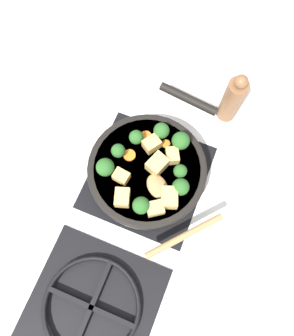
{
  "coord_description": "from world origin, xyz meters",
  "views": [
    {
      "loc": [
        -0.1,
        0.24,
        0.88
      ],
      "look_at": [
        0.0,
        0.0,
        0.09
      ],
      "focal_mm": 35.0,
      "sensor_mm": 36.0,
      "label": 1
    }
  ],
  "objects": [
    {
      "name": "broccoli_floret_west_rim",
      "position": [
        0.09,
        0.05,
        0.11
      ],
      "size": [
        0.05,
        0.05,
        0.05
      ],
      "color": "#709956",
      "rests_on": "skillet_pan"
    },
    {
      "name": "tofu_cube_west_chunk",
      "position": [
        0.05,
        0.05,
        0.1
      ],
      "size": [
        0.04,
        0.03,
        0.03
      ],
      "primitive_type": "cube",
      "rotation": [
        0.0,
        0.0,
        6.15
      ],
      "color": "tan",
      "rests_on": "skillet_pan"
    },
    {
      "name": "carrot_slice_orange_thin",
      "position": [
        0.05,
        -0.01,
        0.09
      ],
      "size": [
        0.03,
        0.03,
        0.01
      ],
      "primitive_type": "cylinder",
      "color": "orange",
      "rests_on": "skillet_pan"
    },
    {
      "name": "tofu_cube_back_piece",
      "position": [
        -0.06,
        0.09,
        0.1
      ],
      "size": [
        0.05,
        0.05,
        0.03
      ],
      "primitive_type": "cube",
      "rotation": [
        0.0,
        0.0,
        3.75
      ],
      "color": "tan",
      "rests_on": "skillet_pan"
    },
    {
      "name": "skillet_pan",
      "position": [
        -0.0,
        -0.0,
        0.06
      ],
      "size": [
        0.31,
        0.41,
        0.06
      ],
      "color": "black",
      "rests_on": "front_burner_grate"
    },
    {
      "name": "tofu_cube_front_piece",
      "position": [
        0.03,
        0.1,
        0.1
      ],
      "size": [
        0.05,
        0.05,
        0.03
      ],
      "primitive_type": "cube",
      "rotation": [
        0.0,
        0.0,
        1.89
      ],
      "color": "tan",
      "rests_on": "skillet_pan"
    },
    {
      "name": "broccoli_floret_north_edge",
      "position": [
        -0.03,
        0.1,
        0.11
      ],
      "size": [
        0.04,
        0.04,
        0.05
      ],
      "color": "#709956",
      "rests_on": "skillet_pan"
    },
    {
      "name": "pepper_mill",
      "position": [
        -0.14,
        -0.27,
        0.09
      ],
      "size": [
        0.06,
        0.06,
        0.19
      ],
      "color": "brown",
      "rests_on": "ground_plane"
    },
    {
      "name": "rear_burner_grate",
      "position": [
        0.0,
        0.36,
        0.01
      ],
      "size": [
        0.31,
        0.31,
        0.03
      ],
      "color": "black",
      "rests_on": "ground_plane"
    },
    {
      "name": "tofu_cube_east_chunk",
      "position": [
        0.01,
        -0.06,
        0.1
      ],
      "size": [
        0.05,
        0.05,
        0.03
      ],
      "primitive_type": "cube",
      "rotation": [
        0.0,
        0.0,
        4.13
      ],
      "color": "tan",
      "rests_on": "skillet_pan"
    },
    {
      "name": "broccoli_floret_mid_floret",
      "position": [
        0.0,
        -0.1,
        0.11
      ],
      "size": [
        0.04,
        0.04,
        0.05
      ],
      "color": "#709956",
      "rests_on": "skillet_pan"
    },
    {
      "name": "broccoli_floret_near_spoon",
      "position": [
        0.05,
        -0.06,
        0.11
      ],
      "size": [
        0.04,
        0.04,
        0.04
      ],
      "color": "#709956",
      "rests_on": "skillet_pan"
    },
    {
      "name": "tofu_cube_center_large",
      "position": [
        -0.05,
        -0.05,
        0.1
      ],
      "size": [
        0.05,
        0.05,
        0.03
      ],
      "primitive_type": "cube",
      "rotation": [
        0.0,
        0.0,
        5.2
      ],
      "color": "tan",
      "rests_on": "skillet_pan"
    },
    {
      "name": "broccoli_floret_small_inner",
      "position": [
        -0.08,
        -0.02,
        0.11
      ],
      "size": [
        0.03,
        0.03,
        0.04
      ],
      "color": "#709956",
      "rests_on": "skillet_pan"
    },
    {
      "name": "carrot_slice_edge_slice",
      "position": [
        0.03,
        -0.08,
        0.09
      ],
      "size": [
        0.03,
        0.03,
        0.01
      ],
      "primitive_type": "cylinder",
      "color": "orange",
      "rests_on": "skillet_pan"
    },
    {
      "name": "tofu_cube_mid_small",
      "position": [
        -0.02,
        -0.01,
        0.11
      ],
      "size": [
        0.05,
        0.06,
        0.04
      ],
      "primitive_type": "cube",
      "rotation": [
        0.0,
        0.0,
        4.36
      ],
      "color": "tan",
      "rests_on": "skillet_pan"
    },
    {
      "name": "tofu_cube_near_handle",
      "position": [
        -0.08,
        0.06,
        0.11
      ],
      "size": [
        0.05,
        0.06,
        0.04
      ],
      "primitive_type": "cube",
      "rotation": [
        0.0,
        0.0,
        5.07
      ],
      "color": "tan",
      "rests_on": "skillet_pan"
    },
    {
      "name": "broccoli_floret_center_top",
      "position": [
        -0.06,
        -0.09,
        0.11
      ],
      "size": [
        0.05,
        0.05,
        0.05
      ],
      "color": "#709956",
      "rests_on": "skillet_pan"
    },
    {
      "name": "broccoli_floret_south_cluster",
      "position": [
        0.08,
        -0.01,
        0.11
      ],
      "size": [
        0.04,
        0.04,
        0.04
      ],
      "color": "#709956",
      "rests_on": "skillet_pan"
    },
    {
      "name": "ground_plane",
      "position": [
        0.0,
        0.0,
        0.0
      ],
      "size": [
        2.4,
        2.4,
        0.0
      ],
      "primitive_type": "plane",
      "color": "white"
    },
    {
      "name": "broccoli_floret_east_rim",
      "position": [
        -0.1,
        0.02,
        0.11
      ],
      "size": [
        0.04,
        0.04,
        0.05
      ],
      "color": "#709956",
      "rests_on": "skillet_pan"
    },
    {
      "name": "wooden_spoon",
      "position": [
        -0.1,
        0.08,
        0.09
      ],
      "size": [
        0.22,
        0.21,
        0.02
      ],
      "color": "#A87A4C",
      "rests_on": "skillet_pan"
    },
    {
      "name": "carrot_slice_near_center",
      "position": [
        -0.02,
        -0.08,
        0.09
      ],
      "size": [
        0.02,
        0.02,
        0.01
      ],
      "primitive_type": "cylinder",
      "color": "orange",
      "rests_on": "skillet_pan"
    },
    {
      "name": "front_burner_grate",
      "position": [
        0.0,
        0.0,
        0.01
      ],
      "size": [
        0.31,
        0.31,
        0.03
      ],
      "color": "black",
      "rests_on": "ground_plane"
    }
  ]
}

